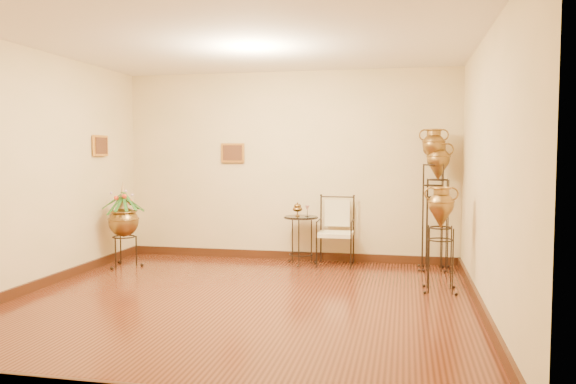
% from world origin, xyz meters
% --- Properties ---
extents(ground, '(5.00, 5.00, 0.00)m').
position_xyz_m(ground, '(0.00, 0.00, 0.00)').
color(ground, '#612B17').
rests_on(ground, ground).
extents(room_shell, '(5.02, 5.02, 2.81)m').
position_xyz_m(room_shell, '(-0.01, 0.01, 1.73)').
color(room_shell, beige).
rests_on(room_shell, ground).
extents(amphora_tall, '(0.47, 0.47, 1.95)m').
position_xyz_m(amphora_tall, '(2.09, 2.15, 0.99)').
color(amphora_tall, black).
rests_on(amphora_tall, ground).
extents(amphora_mid, '(0.52, 0.52, 1.76)m').
position_xyz_m(amphora_mid, '(2.15, 2.15, 0.89)').
color(amphora_mid, black).
rests_on(amphora_mid, ground).
extents(amphora_short, '(0.44, 0.44, 1.24)m').
position_xyz_m(amphora_short, '(2.12, 0.93, 0.62)').
color(amphora_short, black).
rests_on(amphora_short, ground).
extents(planter_urn, '(0.82, 0.82, 1.23)m').
position_xyz_m(planter_urn, '(-2.15, 1.48, 0.68)').
color(planter_urn, black).
rests_on(planter_urn, ground).
extents(armchair, '(0.56, 0.52, 0.98)m').
position_xyz_m(armchair, '(0.76, 2.15, 0.49)').
color(armchair, black).
rests_on(armchair, ground).
extents(side_table, '(0.62, 0.62, 0.88)m').
position_xyz_m(side_table, '(0.26, 2.15, 0.36)').
color(side_table, black).
rests_on(side_table, ground).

